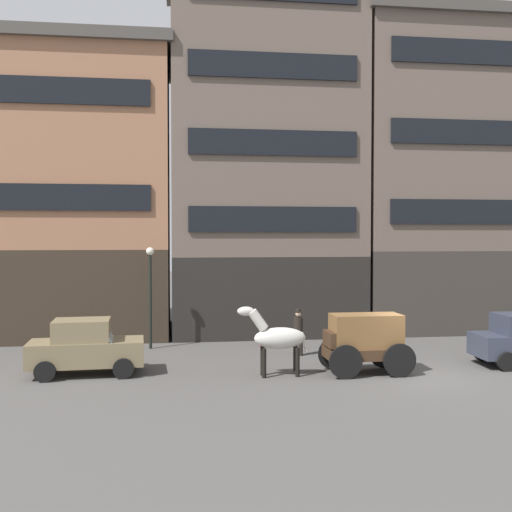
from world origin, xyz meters
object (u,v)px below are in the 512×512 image
Objects in this scene: fire_hydrant_curbside at (263,336)px; pedestrian_officer at (298,330)px; sedan_dark at (85,347)px; streetlamp_curbside at (150,283)px; cargo_wagon at (364,339)px; draft_horse at (277,337)px.

pedestrian_officer is at bearing -62.23° from fire_hydrant_curbside.
sedan_dark is 5.11m from streetlamp_curbside.
pedestrian_officer is 6.31m from streetlamp_curbside.
fire_hydrant_curbside is (-2.65, 5.25, -0.72)m from cargo_wagon.
streetlamp_curbside is (-5.66, 2.22, 1.69)m from pedestrian_officer.
fire_hydrant_curbside is (0.30, 5.25, -0.84)m from draft_horse.
fire_hydrant_curbside is at bearing 116.81° from cargo_wagon.
cargo_wagon is 1.24× the size of draft_horse.
sedan_dark reaches higher than fire_hydrant_curbside.
pedestrian_officer reaches higher than fire_hydrant_curbside.
pedestrian_officer is at bearing 66.98° from draft_horse.
cargo_wagon is at bearing -63.19° from fire_hydrant_curbside.
streetlamp_curbside reaches higher than sedan_dark.
cargo_wagon is 0.71× the size of streetlamp_curbside.
pedestrian_officer is (1.37, 3.22, -0.29)m from draft_horse.
pedestrian_officer is at bearing 15.93° from sedan_dark.
cargo_wagon is 9.24m from sedan_dark.
fire_hydrant_curbside is at bearing -2.39° from streetlamp_curbside.
sedan_dark is (-6.23, 1.05, -0.36)m from draft_horse.
cargo_wagon is at bearing 0.01° from draft_horse.
streetlamp_curbside is at bearing 177.61° from fire_hydrant_curbside.
pedestrian_officer is 0.44× the size of streetlamp_curbside.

